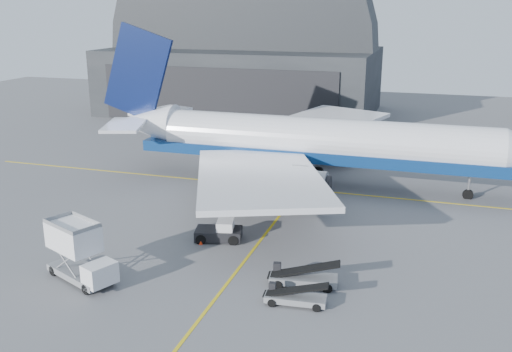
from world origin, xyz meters
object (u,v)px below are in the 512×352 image
(catering_truck, at_px, (79,253))
(airliner, at_px, (308,141))
(pushback_tug, at_px, (220,232))
(belt_loader_a, at_px, (303,278))
(belt_loader_b, at_px, (295,297))

(catering_truck, bearing_deg, airliner, 92.86)
(airliner, distance_m, pushback_tug, 19.15)
(belt_loader_a, bearing_deg, airliner, 92.97)
(catering_truck, bearing_deg, pushback_tug, 78.54)
(belt_loader_a, bearing_deg, pushback_tug, 136.11)
(airliner, height_order, catering_truck, airliner)
(airliner, relative_size, belt_loader_b, 11.31)
(pushback_tug, distance_m, belt_loader_a, 10.80)
(pushback_tug, height_order, belt_loader_b, pushback_tug)
(catering_truck, height_order, pushback_tug, catering_truck)
(catering_truck, xyz_separation_m, pushback_tug, (7.27, 10.22, -1.47))
(airliner, xyz_separation_m, belt_loader_b, (5.22, -27.30, -4.53))
(catering_truck, xyz_separation_m, belt_loader_a, (16.11, 4.03, -1.55))
(pushback_tug, distance_m, belt_loader_b, 12.71)
(belt_loader_a, distance_m, belt_loader_b, 2.83)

